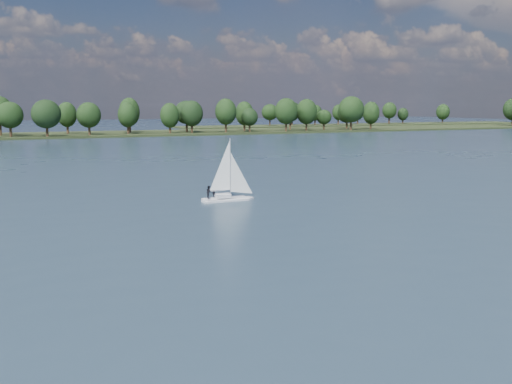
# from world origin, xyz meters

# --- Properties ---
(ground) EXTENTS (700.00, 700.00, 0.00)m
(ground) POSITION_xyz_m (0.00, 100.00, 0.00)
(ground) COLOR #233342
(ground) RESTS_ON ground
(far_shore) EXTENTS (660.00, 40.00, 1.50)m
(far_shore) POSITION_xyz_m (0.00, 212.00, 0.00)
(far_shore) COLOR black
(far_shore) RESTS_ON ground
(far_shore_back) EXTENTS (220.00, 30.00, 1.40)m
(far_shore_back) POSITION_xyz_m (160.00, 260.00, 0.00)
(far_shore_back) COLOR black
(far_shore_back) RESTS_ON ground
(sailboat) EXTENTS (6.05, 1.76, 7.94)m
(sailboat) POSITION_xyz_m (-4.72, 49.47, 2.22)
(sailboat) COLOR silver
(sailboat) RESTS_ON ground
(treeline) EXTENTS (562.32, 73.66, 18.02)m
(treeline) POSITION_xyz_m (-9.99, 208.56, 7.99)
(treeline) COLOR black
(treeline) RESTS_ON ground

